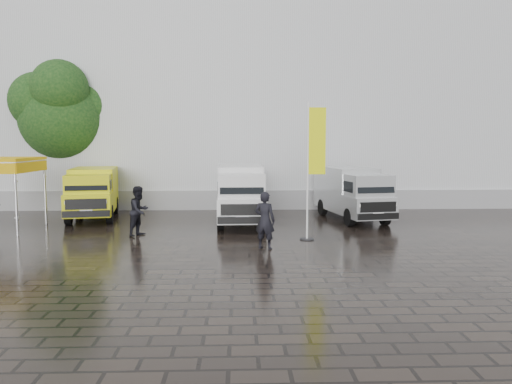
% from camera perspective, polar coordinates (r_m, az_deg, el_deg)
% --- Properties ---
extents(ground, '(120.00, 120.00, 0.00)m').
position_cam_1_polar(ground, '(18.06, 3.52, -5.40)').
color(ground, black).
rests_on(ground, ground).
extents(exhibition_hall, '(44.00, 16.00, 12.00)m').
position_cam_1_polar(exhibition_hall, '(33.94, 4.40, 9.95)').
color(exhibition_hall, silver).
rests_on(exhibition_hall, ground).
extents(hall_plinth, '(44.00, 0.15, 1.00)m').
position_cam_1_polar(hall_plinth, '(26.03, 6.25, -0.89)').
color(hall_plinth, gray).
rests_on(hall_plinth, ground).
extents(van_yellow, '(2.72, 5.20, 2.29)m').
position_cam_1_polar(van_yellow, '(23.85, -18.13, -0.19)').
color(van_yellow, '#D3D60B').
rests_on(van_yellow, ground).
extents(van_white, '(1.99, 5.70, 2.45)m').
position_cam_1_polar(van_white, '(21.46, -1.79, -0.31)').
color(van_white, silver).
rests_on(van_white, ground).
extents(van_silver, '(2.69, 5.61, 2.33)m').
position_cam_1_polar(van_silver, '(22.81, 10.87, -0.21)').
color(van_silver, silver).
rests_on(van_silver, ground).
extents(flagpole, '(0.88, 0.50, 4.89)m').
position_cam_1_polar(flagpole, '(17.76, 6.51, 3.24)').
color(flagpole, black).
rests_on(flagpole, ground).
extents(tree, '(4.35, 4.36, 7.80)m').
position_cam_1_polar(tree, '(28.00, -21.37, 8.45)').
color(tree, black).
rests_on(tree, ground).
extents(wheelie_bin, '(0.82, 0.82, 1.07)m').
position_cam_1_polar(wheelie_bin, '(25.97, 12.36, -0.93)').
color(wheelie_bin, black).
rests_on(wheelie_bin, ground).
extents(person_front, '(0.81, 0.69, 1.89)m').
position_cam_1_polar(person_front, '(16.26, 1.01, -3.25)').
color(person_front, black).
rests_on(person_front, ground).
extents(person_tent, '(1.05, 1.13, 1.86)m').
position_cam_1_polar(person_tent, '(19.07, -13.20, -2.12)').
color(person_tent, black).
rests_on(person_tent, ground).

